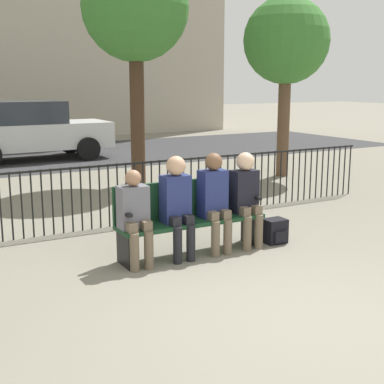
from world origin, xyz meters
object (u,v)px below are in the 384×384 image
at_px(seated_person_0, 135,213).
at_px(seated_person_3, 246,194).
at_px(tree_1, 286,43).
at_px(parked_car_0, 28,130).
at_px(park_bench, 189,214).
at_px(tree_0, 135,10).
at_px(seated_person_2, 214,197).
at_px(seated_person_1, 177,201).
at_px(backpack, 275,231).

xyz_separation_m(seated_person_0, seated_person_3, (1.57, 0.01, 0.07)).
height_order(tree_1, parked_car_0, tree_1).
height_order(park_bench, tree_0, tree_0).
distance_m(tree_1, parked_car_0, 7.34).
relative_size(seated_person_2, seated_person_3, 1.02).
height_order(seated_person_1, seated_person_3, seated_person_1).
bearing_deg(tree_0, parked_car_0, 105.10).
relative_size(seated_person_1, parked_car_0, 0.30).
distance_m(seated_person_0, seated_person_2, 1.09).
distance_m(seated_person_1, seated_person_2, 0.53).
xyz_separation_m(park_bench, seated_person_0, (-0.79, -0.13, 0.14)).
bearing_deg(seated_person_0, tree_0, 65.80).
relative_size(seated_person_0, tree_1, 0.29).
distance_m(seated_person_0, tree_0, 6.04).
bearing_deg(tree_1, seated_person_1, -140.43).
xyz_separation_m(seated_person_3, tree_0, (0.60, 4.82, 2.85)).
distance_m(tree_0, tree_1, 3.39).
distance_m(park_bench, tree_0, 5.76).
bearing_deg(backpack, tree_1, 50.19).
height_order(backpack, tree_1, tree_1).
bearing_deg(tree_1, backpack, -129.81).
bearing_deg(parked_car_0, seated_person_1, -92.23).
xyz_separation_m(seated_person_0, seated_person_1, (0.56, 0.01, 0.08)).
xyz_separation_m(park_bench, seated_person_2, (0.30, -0.13, 0.21)).
relative_size(seated_person_0, backpack, 3.49).
bearing_deg(tree_0, tree_1, -13.89).
bearing_deg(seated_person_2, seated_person_3, -0.12).
xyz_separation_m(tree_1, parked_car_0, (-4.49, 5.41, -2.13)).
height_order(seated_person_1, seated_person_2, seated_person_2).
distance_m(seated_person_2, parked_car_0, 9.42).
distance_m(tree_0, parked_car_0, 5.49).
relative_size(park_bench, backpack, 5.89).
bearing_deg(backpack, seated_person_3, 169.37).
height_order(seated_person_1, parked_car_0, parked_car_0).
xyz_separation_m(tree_0, tree_1, (3.25, -0.80, -0.58)).
distance_m(seated_person_1, backpack, 1.55).
xyz_separation_m(backpack, parked_car_0, (-1.08, 9.50, 0.68)).
bearing_deg(seated_person_2, seated_person_1, 179.99).
bearing_deg(seated_person_2, park_bench, 156.95).
bearing_deg(tree_0, park_bench, -106.38).
bearing_deg(seated_person_0, parked_car_0, 84.40).
relative_size(seated_person_1, seated_person_3, 1.02).
bearing_deg(tree_0, seated_person_2, -102.63).
xyz_separation_m(backpack, tree_0, (0.17, 4.90, 3.39)).
distance_m(park_bench, seated_person_0, 0.81).
bearing_deg(parked_car_0, seated_person_2, -89.00).
bearing_deg(seated_person_2, backpack, -5.15).
xyz_separation_m(park_bench, tree_1, (4.62, 3.89, 2.47)).
height_order(tree_0, parked_car_0, tree_0).
distance_m(seated_person_3, backpack, 0.70).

